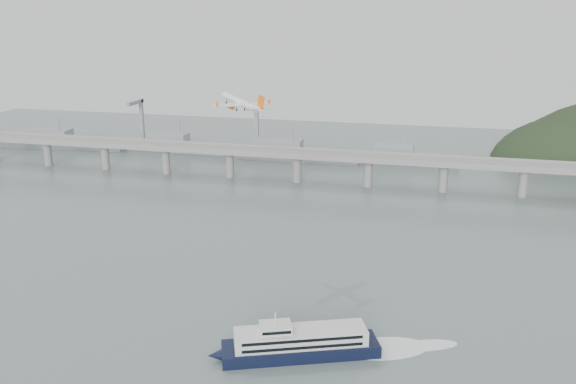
# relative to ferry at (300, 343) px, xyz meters

# --- Properties ---
(ground) EXTENTS (900.00, 900.00, 0.00)m
(ground) POSITION_rel_ferry_xyz_m (-23.56, 20.71, -4.60)
(ground) COLOR slate
(ground) RESTS_ON ground
(bridge) EXTENTS (800.00, 22.00, 23.90)m
(bridge) POSITION_rel_ferry_xyz_m (-24.71, 220.71, 13.05)
(bridge) COLOR gray
(bridge) RESTS_ON ground
(distant_fleet) EXTENTS (453.00, 60.90, 40.00)m
(distant_fleet) POSITION_rel_ferry_xyz_m (-178.92, 285.79, 1.62)
(distant_fleet) COLOR gray
(distant_fleet) RESTS_ON ground
(ferry) EXTENTS (85.52, 41.37, 16.95)m
(ferry) POSITION_rel_ferry_xyz_m (0.00, 0.00, 0.00)
(ferry) COLOR black
(ferry) RESTS_ON ground
(airliner) EXTENTS (29.29, 27.46, 8.89)m
(airliner) POSITION_rel_ferry_xyz_m (-47.62, 83.30, 70.34)
(airliner) COLOR white
(airliner) RESTS_ON ground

